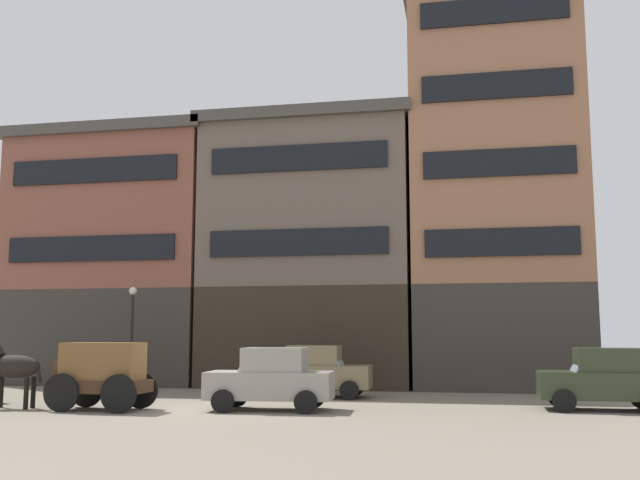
{
  "coord_description": "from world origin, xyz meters",
  "views": [
    {
      "loc": [
        7.69,
        -20.94,
        2.24
      ],
      "look_at": [
        3.15,
        2.07,
        5.31
      ],
      "focal_mm": 40.35,
      "sensor_mm": 36.0,
      "label": 1
    }
  ],
  "objects_px": {
    "sedan_dark": "(271,379)",
    "sedan_light": "(604,379)",
    "cargo_wagon": "(101,371)",
    "pedestrian_officer": "(115,368)",
    "draft_horse": "(12,366)",
    "streetlamp_curbside": "(132,323)",
    "sedan_parked_curb": "(318,371)"
  },
  "relations": [
    {
      "from": "pedestrian_officer",
      "to": "sedan_dark",
      "type": "bearing_deg",
      "value": -30.41
    },
    {
      "from": "cargo_wagon",
      "to": "sedan_light",
      "type": "bearing_deg",
      "value": 10.84
    },
    {
      "from": "sedan_light",
      "to": "sedan_parked_curb",
      "type": "distance_m",
      "value": 9.54
    },
    {
      "from": "draft_horse",
      "to": "sedan_dark",
      "type": "distance_m",
      "value": 7.98
    },
    {
      "from": "sedan_light",
      "to": "sedan_dark",
      "type": "bearing_deg",
      "value": -169.15
    },
    {
      "from": "sedan_light",
      "to": "sedan_parked_curb",
      "type": "height_order",
      "value": "same"
    },
    {
      "from": "cargo_wagon",
      "to": "pedestrian_officer",
      "type": "xyz_separation_m",
      "value": [
        -2.15,
        5.12,
        -0.17
      ]
    },
    {
      "from": "sedan_parked_curb",
      "to": "pedestrian_officer",
      "type": "height_order",
      "value": "sedan_parked_curb"
    },
    {
      "from": "draft_horse",
      "to": "sedan_light",
      "type": "distance_m",
      "value": 17.81
    },
    {
      "from": "cargo_wagon",
      "to": "streetlamp_curbside",
      "type": "distance_m",
      "value": 7.67
    },
    {
      "from": "cargo_wagon",
      "to": "draft_horse",
      "type": "distance_m",
      "value": 2.95
    },
    {
      "from": "sedan_dark",
      "to": "streetlamp_curbside",
      "type": "relative_size",
      "value": 0.92
    },
    {
      "from": "sedan_dark",
      "to": "streetlamp_curbside",
      "type": "height_order",
      "value": "streetlamp_curbside"
    },
    {
      "from": "cargo_wagon",
      "to": "sedan_dark",
      "type": "bearing_deg",
      "value": 10.84
    },
    {
      "from": "sedan_light",
      "to": "pedestrian_officer",
      "type": "relative_size",
      "value": 2.08
    },
    {
      "from": "draft_horse",
      "to": "sedan_parked_curb",
      "type": "bearing_deg",
      "value": 32.94
    },
    {
      "from": "sedan_parked_curb",
      "to": "pedestrian_officer",
      "type": "distance_m",
      "value": 7.62
    },
    {
      "from": "sedan_light",
      "to": "pedestrian_officer",
      "type": "height_order",
      "value": "sedan_light"
    },
    {
      "from": "sedan_parked_curb",
      "to": "pedestrian_officer",
      "type": "relative_size",
      "value": 2.09
    },
    {
      "from": "cargo_wagon",
      "to": "draft_horse",
      "type": "height_order",
      "value": "draft_horse"
    },
    {
      "from": "cargo_wagon",
      "to": "streetlamp_curbside",
      "type": "height_order",
      "value": "streetlamp_curbside"
    },
    {
      "from": "sedan_dark",
      "to": "sedan_parked_curb",
      "type": "xyz_separation_m",
      "value": [
        0.5,
        4.5,
        0.0
      ]
    },
    {
      "from": "sedan_light",
      "to": "sedan_parked_curb",
      "type": "xyz_separation_m",
      "value": [
        -9.17,
        2.65,
        0.0
      ]
    },
    {
      "from": "sedan_dark",
      "to": "sedan_light",
      "type": "bearing_deg",
      "value": 10.85
    },
    {
      "from": "cargo_wagon",
      "to": "sedan_dark",
      "type": "relative_size",
      "value": 0.77
    },
    {
      "from": "sedan_dark",
      "to": "cargo_wagon",
      "type": "bearing_deg",
      "value": -169.16
    },
    {
      "from": "cargo_wagon",
      "to": "draft_horse",
      "type": "relative_size",
      "value": 1.24
    },
    {
      "from": "draft_horse",
      "to": "sedan_parked_curb",
      "type": "height_order",
      "value": "draft_horse"
    },
    {
      "from": "sedan_parked_curb",
      "to": "pedestrian_officer",
      "type": "xyz_separation_m",
      "value": [
        -7.61,
        -0.33,
        0.07
      ]
    },
    {
      "from": "cargo_wagon",
      "to": "sedan_parked_curb",
      "type": "relative_size",
      "value": 0.78
    },
    {
      "from": "cargo_wagon",
      "to": "pedestrian_officer",
      "type": "bearing_deg",
      "value": 112.74
    },
    {
      "from": "draft_horse",
      "to": "pedestrian_officer",
      "type": "distance_m",
      "value": 5.19
    }
  ]
}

